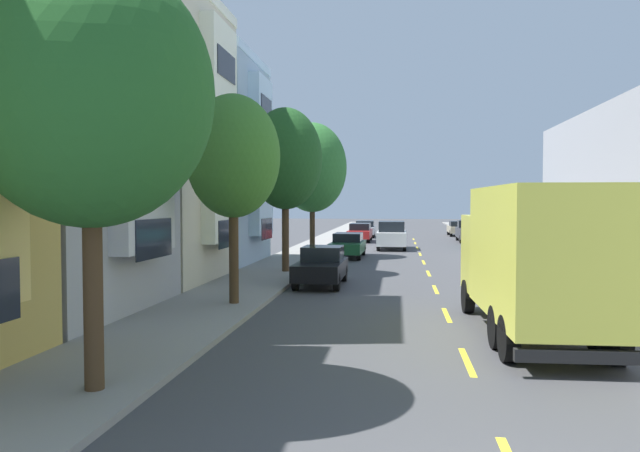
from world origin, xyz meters
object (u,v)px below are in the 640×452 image
street_tree_second (233,157)px  street_tree_nearest (90,93)px  street_tree_farthest (312,168)px  delivery_box_truck (534,254)px  parked_sedan_champagne (458,228)px  parked_pickup_teal (480,236)px  parked_sedan_forest (348,245)px  parked_pickup_charcoal (470,232)px  parked_wagon_red (360,232)px  moving_white_sedan (392,235)px  parked_wagon_silver (365,228)px  parked_hatchback_black (321,266)px  street_tree_third (285,159)px

street_tree_second → street_tree_nearest: bearing=-90.0°
street_tree_farthest → delivery_box_truck: bearing=-67.6°
street_tree_second → parked_sedan_champagne: 42.02m
parked_pickup_teal → parked_sedan_forest: bearing=-135.5°
street_tree_farthest → parked_pickup_teal: size_ratio=1.46×
street_tree_nearest → street_tree_second: (0.00, 8.44, -0.40)m
street_tree_nearest → parked_pickup_charcoal: bearing=74.8°
delivery_box_truck → parked_wagon_red: delivery_box_truck is taller
parked_pickup_charcoal → moving_white_sedan: 10.52m
parked_pickup_charcoal → moving_white_sedan: size_ratio=1.11×
parked_wagon_silver → moving_white_sedan: 14.35m
street_tree_nearest → parked_sedan_champagne: (10.80, 48.86, -4.28)m
street_tree_second → street_tree_farthest: street_tree_farthest is taller
parked_wagon_red → parked_pickup_charcoal: (8.96, 0.77, 0.02)m
parked_wagon_silver → parked_hatchback_black: (0.04, -32.30, -0.05)m
parked_pickup_charcoal → delivery_box_truck: bearing=-94.4°
parked_sedan_champagne → parked_pickup_charcoal: parked_pickup_charcoal is taller
parked_wagon_red → parked_sedan_champagne: 12.92m
parked_wagon_red → parked_sedan_champagne: bearing=46.7°
street_tree_second → parked_pickup_teal: street_tree_second is taller
street_tree_second → parked_hatchback_black: size_ratio=1.59×
delivery_box_truck → parked_sedan_champagne: bearing=86.6°
parked_wagon_silver → parked_pickup_teal: bearing=-53.7°
moving_white_sedan → parked_pickup_charcoal: bearing=53.2°
parked_sedan_forest → parked_pickup_charcoal: parked_pickup_charcoal is taller
parked_pickup_charcoal → parked_pickup_teal: 6.34m
parked_wagon_red → parked_sedan_forest: (0.17, -14.16, -0.05)m
street_tree_third → parked_sedan_champagne: size_ratio=1.63×
parked_sedan_forest → parked_sedan_champagne: size_ratio=1.01×
street_tree_farthest → parked_hatchback_black: street_tree_farthest is taller
delivery_box_truck → parked_wagon_silver: delivery_box_truck is taller
street_tree_nearest → parked_hatchback_black: street_tree_nearest is taller
street_tree_farthest → parked_sedan_champagne: size_ratio=1.73×
parked_sedan_forest → parked_pickup_charcoal: 17.32m
street_tree_nearest → parked_wagon_red: (1.94, 39.46, -4.22)m
street_tree_nearest → parked_wagon_silver: 46.16m
parked_sedan_forest → parked_hatchback_black: (-0.06, -11.68, 0.01)m
parked_sedan_forest → delivery_box_truck: bearing=-72.9°
parked_sedan_forest → moving_white_sedan: size_ratio=0.95×
delivery_box_truck → parked_sedan_forest: delivery_box_truck is taller
parked_hatchback_black → parked_pickup_teal: bearing=66.5°
street_tree_nearest → parked_sedan_forest: 25.75m
street_tree_nearest → moving_white_sedan: size_ratio=1.48×
parked_pickup_charcoal → street_tree_third: bearing=-115.0°
street_tree_nearest → parked_sedan_champagne: size_ratio=1.58×
street_tree_third → parked_wagon_silver: street_tree_third is taller
parked_wagon_silver → parked_sedan_forest: bearing=-89.7°
street_tree_second → street_tree_farthest: (-0.00, 16.88, 0.65)m
parked_sedan_forest → moving_white_sedan: 6.97m
parked_sedan_forest → parked_pickup_teal: (8.75, 8.59, 0.08)m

